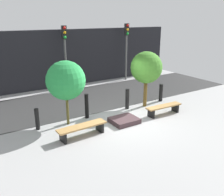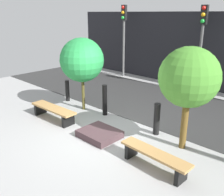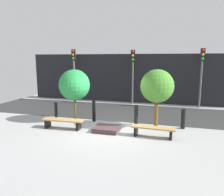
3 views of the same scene
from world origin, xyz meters
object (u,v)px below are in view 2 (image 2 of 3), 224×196
tree_behind_left_bench (82,60)px  bollard_left (105,100)px  tree_behind_right_bench (189,78)px  traffic_light_mid_west (202,34)px  bollard_center (157,119)px  bollard_far_left (67,91)px  planter_bed (100,134)px  traffic_light_west (124,28)px  bench_right (154,157)px  bench_left (53,111)px

tree_behind_left_bench → bollard_left: tree_behind_left_bench is taller
bollard_left → tree_behind_right_bench: bearing=-3.1°
traffic_light_mid_west → tree_behind_left_bench: bearing=-112.3°
tree_behind_left_bench → bollard_center: size_ratio=2.72×
tree_behind_right_bench → bollard_far_left: size_ratio=3.12×
planter_bed → traffic_light_west: bearing=126.0°
tree_behind_left_bench → tree_behind_right_bench: 4.07m
tree_behind_left_bench → bollard_center: tree_behind_left_bench is taller
bench_right → bollard_left: bearing=157.0°
bollard_left → traffic_light_mid_west: (1.08, 4.78, 2.04)m
bench_left → bollard_far_left: size_ratio=2.21×
bollard_far_left → bollard_left: size_ratio=0.79×
tree_behind_left_bench → traffic_light_west: size_ratio=0.69×
bollard_left → bench_right: bearing=-25.6°
traffic_light_west → bench_right: bearing=-44.2°
planter_bed → bollard_center: (1.08, 1.29, 0.38)m
traffic_light_mid_west → bench_right: bearing=-72.0°
planter_bed → traffic_light_mid_west: size_ratio=0.29×
bench_right → traffic_light_west: bearing=138.4°
planter_bed → traffic_light_mid_west: (0.00, 6.07, 2.49)m
tree_behind_right_bench → traffic_light_west: traffic_light_west is taller
planter_bed → bollard_center: 1.73m
bollard_center → tree_behind_left_bench: bearing=-176.9°
tree_behind_left_bench → traffic_light_mid_west: size_ratio=0.70×
tree_behind_left_bench → bench_left: bearing=-90.0°
bench_left → bollard_left: size_ratio=1.75×
tree_behind_right_bench → bollard_left: (-3.12, 0.17, -1.38)m
tree_behind_right_bench → bollard_far_left: (-5.28, 0.17, -1.49)m
traffic_light_west → bollard_center: bearing=-41.0°
bench_left → bench_right: (4.07, -0.00, -0.01)m
tree_behind_right_bench → bollard_far_left: tree_behind_right_bench is taller
tree_behind_left_bench → bollard_left: (0.96, 0.17, -1.31)m
tree_behind_left_bench → traffic_light_west: (-2.38, 4.95, 0.79)m
tree_behind_right_bench → bollard_center: tree_behind_right_bench is taller
bench_left → bench_right: bench_left is taller
bollard_far_left → traffic_light_west: size_ratio=0.23×
bollard_left → planter_bed: bearing=-50.1°
bench_left → traffic_light_west: 7.10m
bench_right → planter_bed: (-2.04, 0.20, -0.21)m
traffic_light_mid_west → bollard_left: bearing=-102.7°
bollard_left → traffic_light_west: size_ratio=0.28×
planter_bed → bollard_left: size_ratio=1.01×
planter_bed → traffic_light_west: 7.93m
planter_bed → bollard_far_left: (-3.24, 1.29, 0.33)m
bench_right → tree_behind_right_bench: bearing=92.6°
bollard_far_left → tree_behind_left_bench: bearing=-8.1°
bollard_left → traffic_light_mid_west: 5.31m
bollard_far_left → bollard_left: (2.16, 0.00, 0.11)m
planter_bed → tree_behind_left_bench: bearing=151.2°
bollard_far_left → traffic_light_west: traffic_light_west is taller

